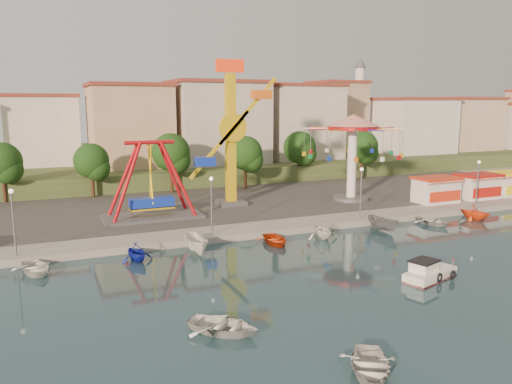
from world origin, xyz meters
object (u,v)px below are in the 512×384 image
pirate_ship_ride (151,182)px  rowboat_a (224,326)px  wave_swinger (353,138)px  kamikaze_tower (234,137)px  cabin_motorboat (429,274)px

pirate_ship_ride → rowboat_a: size_ratio=2.49×
pirate_ship_ride → wave_swinger: 24.66m
pirate_ship_ride → kamikaze_tower: 11.31m
cabin_motorboat → rowboat_a: (-16.16, -2.12, -0.00)m
wave_swinger → cabin_motorboat: (-9.91, -24.43, -7.78)m
kamikaze_tower → cabin_motorboat: bearing=-81.1°
rowboat_a → wave_swinger: bearing=0.4°
kamikaze_tower → wave_swinger: 14.44m
pirate_ship_ride → wave_swinger: wave_swinger is taller
wave_swinger → kamikaze_tower: bearing=168.9°
cabin_motorboat → rowboat_a: 16.29m
kamikaze_tower → wave_swinger: kamikaze_tower is taller
wave_swinger → cabin_motorboat: 27.49m
pirate_ship_ride → cabin_motorboat: 28.71m
cabin_motorboat → rowboat_a: cabin_motorboat is taller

